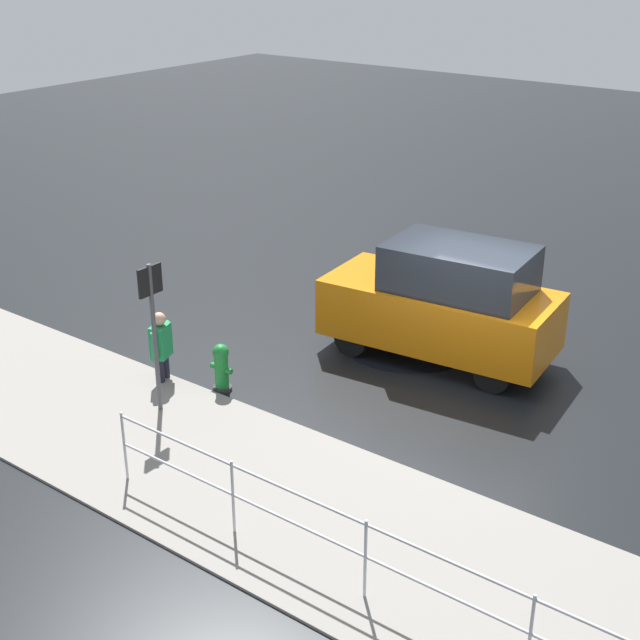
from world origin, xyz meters
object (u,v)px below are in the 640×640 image
moving_hatchback (445,302)px  pedestrian (161,343)px  sign_post (153,317)px  fire_hydrant (221,368)px

moving_hatchback → pedestrian: (3.19, 3.51, -0.34)m
moving_hatchback → sign_post: size_ratio=1.69×
moving_hatchback → pedestrian: 4.76m
pedestrian → sign_post: size_ratio=0.51×
pedestrian → fire_hydrant: bearing=-160.0°
pedestrian → sign_post: sign_post is taller
moving_hatchback → sign_post: sign_post is taller
fire_hydrant → sign_post: bearing=75.0°
moving_hatchback → pedestrian: moving_hatchback is taller
fire_hydrant → pedestrian: pedestrian is taller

